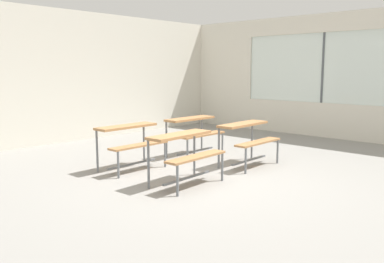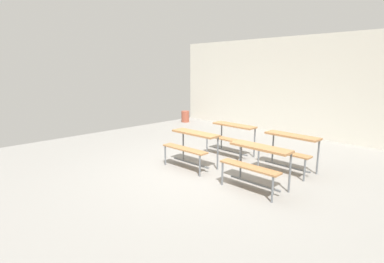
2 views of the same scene
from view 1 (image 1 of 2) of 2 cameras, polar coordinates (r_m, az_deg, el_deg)
ground at (r=6.29m, az=1.66°, el=-6.93°), size 10.00×9.00×0.05m
wall_back at (r=9.63m, az=-19.09°, el=7.24°), size 10.00×0.12×3.00m
wall_right at (r=10.31m, az=21.04°, el=6.91°), size 0.12×9.00×3.00m
desk_bench_r0c0 at (r=5.89m, az=-0.95°, el=-2.11°), size 1.12×0.63×0.74m
desk_bench_r0c1 at (r=7.11m, az=7.87°, el=-0.31°), size 1.11×0.61×0.74m
desk_bench_r1c0 at (r=6.84m, az=-8.58°, el=-0.68°), size 1.10×0.60×0.74m
desk_bench_r1c1 at (r=7.83m, az=0.30°, el=0.60°), size 1.10×0.60×0.74m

